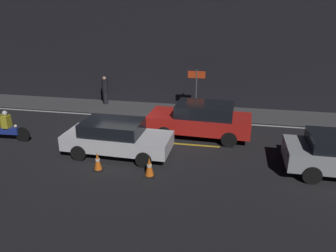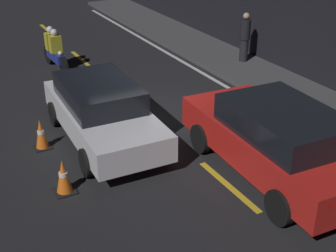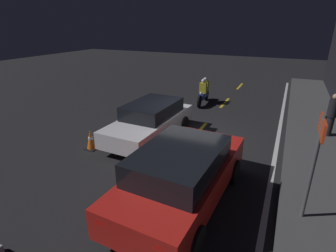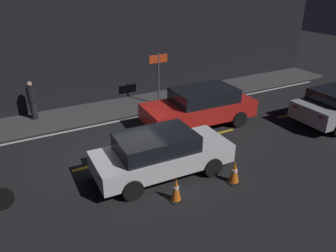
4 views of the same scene
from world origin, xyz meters
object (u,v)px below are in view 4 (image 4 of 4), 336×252
Objects in this scene: shop_sign at (158,69)px; taxi_red at (200,106)px; traffic_cone_near at (176,189)px; pedestrian at (32,100)px; traffic_cone_mid at (234,172)px; sedan_white at (161,153)px.

taxi_red is at bearing -78.93° from shop_sign.
pedestrian is (-2.58, 7.56, 0.60)m from traffic_cone_near.
traffic_cone_mid is at bearing -2.23° from traffic_cone_near.
sedan_white reaches higher than traffic_cone_near.
traffic_cone_mid is (-1.41, -4.01, -0.47)m from taxi_red.
traffic_cone_near is at bearing 52.10° from taxi_red.
traffic_cone_near is 0.30× the size of shop_sign.
shop_sign reaches higher than taxi_red.
taxi_red is at bearing 40.96° from sedan_white.
sedan_white is 5.94m from shop_sign.
traffic_cone_near is 0.44× the size of pedestrian.
traffic_cone_mid is 8.90m from pedestrian.
traffic_cone_near is (-0.25, -1.39, -0.39)m from sedan_white.
sedan_white is 0.93× the size of taxi_red.
traffic_cone_mid is (1.71, -1.47, -0.39)m from sedan_white.
shop_sign is at bearing 65.44° from sedan_white.
pedestrian reaches higher than sedan_white.
taxi_red reaches higher than traffic_cone_near.
taxi_red is at bearing -31.33° from pedestrian.
traffic_cone_mid is at bearing -97.54° from shop_sign.
pedestrian is 5.57m from shop_sign.
taxi_red reaches higher than traffic_cone_mid.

